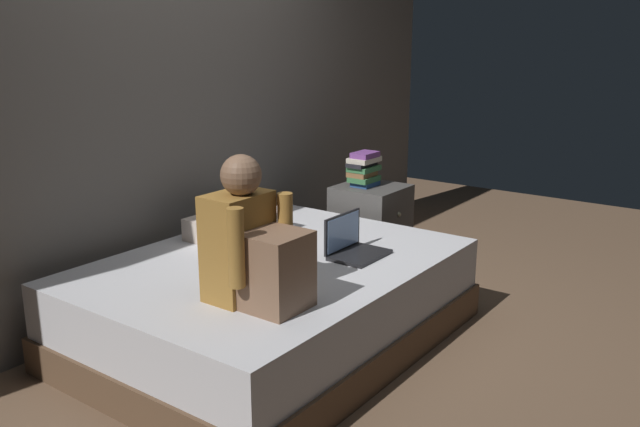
{
  "coord_description": "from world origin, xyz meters",
  "views": [
    {
      "loc": [
        -2.74,
        -1.88,
        1.62
      ],
      "look_at": [
        -0.04,
        0.1,
        0.71
      ],
      "focal_mm": 37.55,
      "sensor_mm": 36.0,
      "label": 1
    }
  ],
  "objects_px": {
    "bed": "(273,301)",
    "person_sitting": "(253,247)",
    "nightstand": "(371,228)",
    "laptop": "(353,245)",
    "pillow": "(238,224)",
    "book_stack": "(364,169)"
  },
  "relations": [
    {
      "from": "bed",
      "to": "person_sitting",
      "type": "xyz_separation_m",
      "value": [
        -0.48,
        -0.3,
        0.49
      ]
    },
    {
      "from": "person_sitting",
      "to": "laptop",
      "type": "distance_m",
      "value": 0.81
    },
    {
      "from": "bed",
      "to": "pillow",
      "type": "distance_m",
      "value": 0.59
    },
    {
      "from": "person_sitting",
      "to": "pillow",
      "type": "relative_size",
      "value": 1.17
    },
    {
      "from": "nightstand",
      "to": "laptop",
      "type": "distance_m",
      "value": 1.13
    },
    {
      "from": "bed",
      "to": "book_stack",
      "type": "xyz_separation_m",
      "value": [
        1.27,
        0.24,
        0.49
      ]
    },
    {
      "from": "nightstand",
      "to": "book_stack",
      "type": "relative_size",
      "value": 2.51
    },
    {
      "from": "laptop",
      "to": "person_sitting",
      "type": "bearing_deg",
      "value": 179.98
    },
    {
      "from": "bed",
      "to": "person_sitting",
      "type": "bearing_deg",
      "value": -147.54
    },
    {
      "from": "nightstand",
      "to": "laptop",
      "type": "relative_size",
      "value": 1.87
    },
    {
      "from": "bed",
      "to": "person_sitting",
      "type": "relative_size",
      "value": 3.05
    },
    {
      "from": "nightstand",
      "to": "laptop",
      "type": "xyz_separation_m",
      "value": [
        -0.99,
        -0.5,
        0.22
      ]
    },
    {
      "from": "bed",
      "to": "nightstand",
      "type": "xyz_separation_m",
      "value": [
        1.3,
        0.2,
        0.07
      ]
    },
    {
      "from": "pillow",
      "to": "bed",
      "type": "bearing_deg",
      "value": -116.81
    },
    {
      "from": "bed",
      "to": "pillow",
      "type": "bearing_deg",
      "value": 63.19
    },
    {
      "from": "person_sitting",
      "to": "book_stack",
      "type": "height_order",
      "value": "person_sitting"
    },
    {
      "from": "bed",
      "to": "laptop",
      "type": "bearing_deg",
      "value": -44.02
    },
    {
      "from": "bed",
      "to": "person_sitting",
      "type": "height_order",
      "value": "person_sitting"
    },
    {
      "from": "person_sitting",
      "to": "laptop",
      "type": "height_order",
      "value": "person_sitting"
    },
    {
      "from": "laptop",
      "to": "book_stack",
      "type": "relative_size",
      "value": 1.34
    },
    {
      "from": "nightstand",
      "to": "laptop",
      "type": "bearing_deg",
      "value": -153.1
    },
    {
      "from": "nightstand",
      "to": "book_stack",
      "type": "height_order",
      "value": "book_stack"
    }
  ]
}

